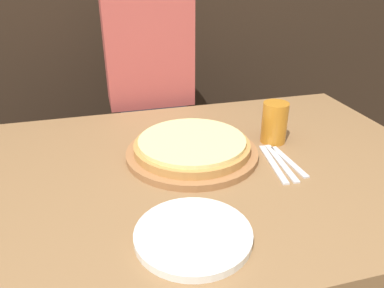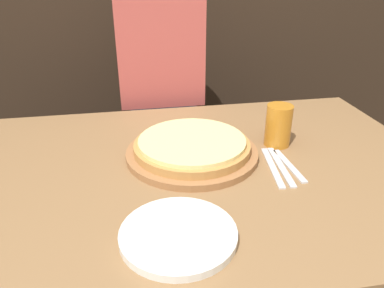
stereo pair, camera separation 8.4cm
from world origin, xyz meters
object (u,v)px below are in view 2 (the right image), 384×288
fork (272,167)px  diner_person (162,106)px  spoon (289,165)px  pizza_on_board (192,148)px  dinner_plate (178,235)px  beer_glass (279,124)px  dinner_knife (281,166)px

fork → diner_person: (-0.24, 0.67, -0.05)m
spoon → pizza_on_board: bearing=157.5°
dinner_plate → diner_person: bearing=86.3°
beer_glass → dinner_knife: bearing=-106.5°
dinner_knife → diner_person: (-0.27, 0.67, -0.05)m
diner_person → fork: bearing=-70.2°
dinner_plate → pizza_on_board: bearing=75.3°
beer_glass → fork: size_ratio=0.59×
dinner_plate → diner_person: size_ratio=0.19×
dinner_plate → diner_person: diner_person is taller
dinner_knife → diner_person: size_ratio=0.17×
dinner_plate → dinner_knife: bearing=36.7°
pizza_on_board → spoon: bearing=-22.5°
spoon → beer_glass: bearing=83.4°
spoon → diner_person: (-0.29, 0.67, -0.05)m
beer_glass → diner_person: diner_person is taller
pizza_on_board → dinner_plate: pizza_on_board is taller
dinner_plate → diner_person: 0.92m
dinner_plate → fork: 0.39m
beer_glass → dinner_plate: size_ratio=0.52×
diner_person → beer_glass: bearing=-60.1°
fork → dinner_knife: size_ratio=1.00×
dinner_knife → spoon: same height
pizza_on_board → fork: size_ratio=1.77×
beer_glass → dinner_knife: size_ratio=0.59×
dinner_plate → fork: bearing=38.9°
beer_glass → dinner_knife: 0.16m
dinner_knife → diner_person: 0.73m
dinner_plate → fork: size_ratio=1.13×
beer_glass → dinner_knife: beer_glass is taller
spoon → diner_person: 0.74m
beer_glass → dinner_plate: (-0.37, -0.38, -0.06)m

